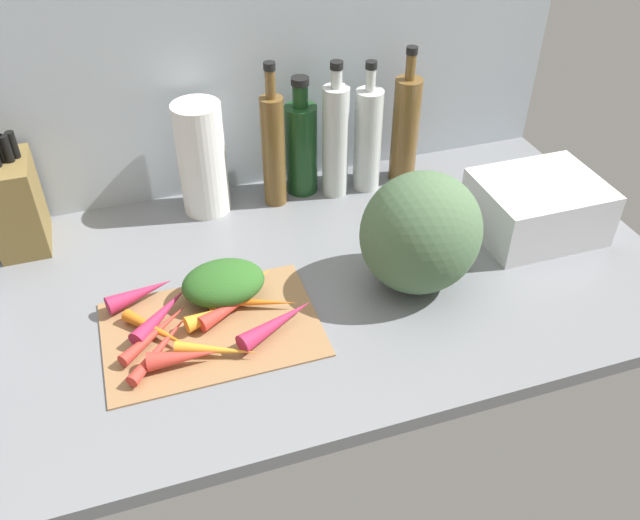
{
  "coord_description": "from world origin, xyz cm",
  "views": [
    {
      "loc": [
        -17.0,
        -99.37,
        85.59
      ],
      "look_at": [
        11.36,
        -12.68,
        13.33
      ],
      "focal_mm": 37.52,
      "sensor_mm": 36.0,
      "label": 1
    }
  ],
  "objects_px": {
    "carrot_1": "(213,314)",
    "carrot_9": "(161,314)",
    "carrot_6": "(217,350)",
    "carrot_11": "(156,332)",
    "paper_towel_roll": "(202,159)",
    "bottle_1": "(301,146)",
    "carrot_10": "(231,307)",
    "carrot_3": "(243,289)",
    "bottle_2": "(335,140)",
    "knife_block": "(15,203)",
    "carrot_5": "(277,323)",
    "dish_rack": "(537,207)",
    "winter_squash": "(421,233)",
    "cutting_board": "(212,328)",
    "bottle_3": "(368,139)",
    "carrot_2": "(183,357)",
    "carrot_8": "(258,302)",
    "bottle_4": "(405,128)",
    "carrot_4": "(159,332)",
    "bottle_0": "(273,149)",
    "carrot_7": "(140,293)",
    "carrot_0": "(161,347)"
  },
  "relations": [
    {
      "from": "carrot_1",
      "to": "carrot_9",
      "type": "xyz_separation_m",
      "value": [
        -0.09,
        0.03,
        0.0
      ]
    },
    {
      "from": "carrot_6",
      "to": "carrot_11",
      "type": "xyz_separation_m",
      "value": [
        -0.09,
        0.08,
        -0.0
      ]
    },
    {
      "from": "paper_towel_roll",
      "to": "bottle_1",
      "type": "bearing_deg",
      "value": 2.65
    },
    {
      "from": "carrot_10",
      "to": "carrot_11",
      "type": "relative_size",
      "value": 0.81
    },
    {
      "from": "carrot_3",
      "to": "bottle_2",
      "type": "relative_size",
      "value": 0.5
    },
    {
      "from": "knife_block",
      "to": "bottle_2",
      "type": "xyz_separation_m",
      "value": [
        0.69,
        -0.01,
        0.03
      ]
    },
    {
      "from": "carrot_5",
      "to": "dish_rack",
      "type": "distance_m",
      "value": 0.63
    },
    {
      "from": "carrot_1",
      "to": "winter_squash",
      "type": "xyz_separation_m",
      "value": [
        0.4,
        -0.01,
        0.1
      ]
    },
    {
      "from": "cutting_board",
      "to": "paper_towel_roll",
      "type": "distance_m",
      "value": 0.42
    },
    {
      "from": "bottle_3",
      "to": "dish_rack",
      "type": "distance_m",
      "value": 0.4
    },
    {
      "from": "knife_block",
      "to": "bottle_3",
      "type": "distance_m",
      "value": 0.77
    },
    {
      "from": "carrot_2",
      "to": "carrot_6",
      "type": "bearing_deg",
      "value": 2.88
    },
    {
      "from": "carrot_8",
      "to": "bottle_4",
      "type": "height_order",
      "value": "bottle_4"
    },
    {
      "from": "carrot_4",
      "to": "bottle_0",
      "type": "height_order",
      "value": "bottle_0"
    },
    {
      "from": "carrot_7",
      "to": "carrot_8",
      "type": "height_order",
      "value": "carrot_7"
    },
    {
      "from": "cutting_board",
      "to": "winter_squash",
      "type": "relative_size",
      "value": 1.61
    },
    {
      "from": "carrot_11",
      "to": "dish_rack",
      "type": "bearing_deg",
      "value": 5.89
    },
    {
      "from": "carrot_2",
      "to": "bottle_1",
      "type": "distance_m",
      "value": 0.61
    },
    {
      "from": "carrot_2",
      "to": "carrot_9",
      "type": "distance_m",
      "value": 0.12
    },
    {
      "from": "carrot_11",
      "to": "carrot_10",
      "type": "bearing_deg",
      "value": 7.41
    },
    {
      "from": "carrot_6",
      "to": "dish_rack",
      "type": "bearing_deg",
      "value": 12.61
    },
    {
      "from": "carrot_9",
      "to": "carrot_10",
      "type": "xyz_separation_m",
      "value": [
        0.12,
        -0.02,
        -0.0
      ]
    },
    {
      "from": "carrot_2",
      "to": "paper_towel_roll",
      "type": "height_order",
      "value": "paper_towel_roll"
    },
    {
      "from": "carrot_1",
      "to": "carrot_6",
      "type": "xyz_separation_m",
      "value": [
        -0.01,
        -0.09,
        -0.0
      ]
    },
    {
      "from": "carrot_4",
      "to": "bottle_1",
      "type": "distance_m",
      "value": 0.57
    },
    {
      "from": "carrot_0",
      "to": "winter_squash",
      "type": "distance_m",
      "value": 0.51
    },
    {
      "from": "carrot_11",
      "to": "bottle_4",
      "type": "bearing_deg",
      "value": 30.53
    },
    {
      "from": "cutting_board",
      "to": "carrot_7",
      "type": "relative_size",
      "value": 3.01
    },
    {
      "from": "cutting_board",
      "to": "carrot_3",
      "type": "distance_m",
      "value": 0.11
    },
    {
      "from": "carrot_0",
      "to": "dish_rack",
      "type": "relative_size",
      "value": 0.68
    },
    {
      "from": "winter_squash",
      "to": "bottle_3",
      "type": "distance_m",
      "value": 0.37
    },
    {
      "from": "cutting_board",
      "to": "carrot_8",
      "type": "xyz_separation_m",
      "value": [
        0.09,
        0.03,
        0.01
      ]
    },
    {
      "from": "carrot_7",
      "to": "carrot_8",
      "type": "distance_m",
      "value": 0.22
    },
    {
      "from": "carrot_1",
      "to": "paper_towel_roll",
      "type": "height_order",
      "value": "paper_towel_roll"
    },
    {
      "from": "carrot_4",
      "to": "bottle_2",
      "type": "height_order",
      "value": "bottle_2"
    },
    {
      "from": "paper_towel_roll",
      "to": "bottle_0",
      "type": "xyz_separation_m",
      "value": [
        0.16,
        -0.02,
        0.01
      ]
    },
    {
      "from": "carrot_2",
      "to": "bottle_3",
      "type": "relative_size",
      "value": 0.39
    },
    {
      "from": "carrot_4",
      "to": "carrot_9",
      "type": "relative_size",
      "value": 1.07
    },
    {
      "from": "cutting_board",
      "to": "carrot_11",
      "type": "xyz_separation_m",
      "value": [
        -0.1,
        0.01,
        0.02
      ]
    },
    {
      "from": "carrot_3",
      "to": "bottle_4",
      "type": "height_order",
      "value": "bottle_4"
    },
    {
      "from": "carrot_9",
      "to": "bottle_3",
      "type": "relative_size",
      "value": 0.49
    },
    {
      "from": "carrot_11",
      "to": "carrot_3",
      "type": "bearing_deg",
      "value": 20.64
    },
    {
      "from": "carrot_7",
      "to": "bottle_2",
      "type": "height_order",
      "value": "bottle_2"
    },
    {
      "from": "carrot_4",
      "to": "carrot_8",
      "type": "relative_size",
      "value": 1.09
    },
    {
      "from": "carrot_3",
      "to": "carrot_10",
      "type": "xyz_separation_m",
      "value": [
        -0.03,
        -0.05,
        0.0
      ]
    },
    {
      "from": "bottle_0",
      "to": "bottle_4",
      "type": "relative_size",
      "value": 1.02
    },
    {
      "from": "carrot_3",
      "to": "bottle_0",
      "type": "height_order",
      "value": "bottle_0"
    },
    {
      "from": "carrot_10",
      "to": "paper_towel_roll",
      "type": "height_order",
      "value": "paper_towel_roll"
    },
    {
      "from": "carrot_7",
      "to": "bottle_4",
      "type": "xyz_separation_m",
      "value": [
        0.65,
        0.27,
        0.11
      ]
    },
    {
      "from": "carrot_5",
      "to": "carrot_10",
      "type": "xyz_separation_m",
      "value": [
        -0.07,
        0.07,
        -0.0
      ]
    }
  ]
}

